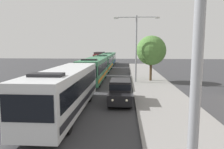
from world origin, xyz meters
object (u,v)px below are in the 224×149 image
(streetlamp_near, at_px, (199,24))
(streetlamp_mid, at_px, (136,42))
(bus_lead, at_px, (66,89))
(roadside_tree, at_px, (151,51))
(box_truck_oncoming, at_px, (99,57))
(bus_fourth_in_line, at_px, (110,58))
(bus_middle, at_px, (104,62))
(white_suv, at_px, (120,90))
(bus_second_in_line, at_px, (94,69))

(streetlamp_near, relative_size, streetlamp_mid, 0.96)
(bus_lead, height_order, roadside_tree, roadside_tree)
(bus_lead, relative_size, streetlamp_near, 1.43)
(box_truck_oncoming, relative_size, roadside_tree, 1.36)
(roadside_tree, bearing_deg, bus_fourth_in_line, 106.51)
(bus_lead, height_order, box_truck_oncoming, bus_lead)
(bus_lead, height_order, bus_middle, same)
(white_suv, bearing_deg, bus_middle, 99.21)
(roadside_tree, bearing_deg, box_truck_oncoming, 109.64)
(bus_middle, relative_size, roadside_tree, 2.02)
(streetlamp_mid, bearing_deg, box_truck_oncoming, 105.49)
(box_truck_oncoming, bearing_deg, streetlamp_mid, -74.51)
(roadside_tree, bearing_deg, bus_second_in_line, -174.11)
(streetlamp_near, bearing_deg, box_truck_oncoming, 99.23)
(streetlamp_near, distance_m, streetlamp_mid, 22.15)
(streetlamp_near, bearing_deg, bus_lead, 118.63)
(bus_fourth_in_line, bearing_deg, streetlamp_mid, -78.44)
(bus_middle, height_order, bus_fourth_in_line, same)
(white_suv, height_order, streetlamp_near, streetlamp_near)
(roadside_tree, bearing_deg, bus_lead, -118.64)
(bus_fourth_in_line, distance_m, roadside_tree, 26.24)
(bus_lead, relative_size, bus_second_in_line, 0.97)
(bus_fourth_in_line, bearing_deg, bus_middle, -90.00)
(streetlamp_near, distance_m, roadside_tree, 23.59)
(bus_lead, height_order, streetlamp_mid, streetlamp_mid)
(bus_fourth_in_line, height_order, white_suv, bus_fourth_in_line)
(bus_lead, bearing_deg, streetlamp_near, -61.37)
(bus_lead, relative_size, roadside_tree, 1.91)
(bus_lead, distance_m, bus_middle, 25.63)
(bus_second_in_line, distance_m, box_truck_oncoming, 31.01)
(bus_fourth_in_line, distance_m, white_suv, 36.03)
(white_suv, relative_size, box_truck_oncoming, 0.57)
(bus_second_in_line, height_order, streetlamp_near, streetlamp_near)
(bus_middle, distance_m, streetlamp_near, 36.08)
(box_truck_oncoming, relative_size, streetlamp_mid, 0.97)
(box_truck_oncoming, xyz_separation_m, streetlamp_mid, (8.70, -31.40, 3.45))
(bus_fourth_in_line, relative_size, white_suv, 2.56)
(bus_second_in_line, xyz_separation_m, bus_fourth_in_line, (0.00, 25.82, 0.00))
(white_suv, xyz_separation_m, streetlamp_mid, (1.70, 9.45, 4.13))
(bus_middle, bearing_deg, bus_lead, -90.00)
(bus_fourth_in_line, bearing_deg, streetlamp_near, -83.65)
(bus_fourth_in_line, bearing_deg, box_truck_oncoming, 123.37)
(bus_lead, xyz_separation_m, roadside_tree, (7.43, 13.60, 2.41))
(bus_middle, relative_size, streetlamp_mid, 1.44)
(roadside_tree, bearing_deg, bus_middle, 121.67)
(bus_second_in_line, distance_m, streetlamp_near, 23.58)
(white_suv, relative_size, streetlamp_near, 0.58)
(bus_second_in_line, bearing_deg, roadside_tree, 5.89)
(bus_lead, height_order, white_suv, bus_lead)
(bus_fourth_in_line, distance_m, box_truck_oncoming, 6.00)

